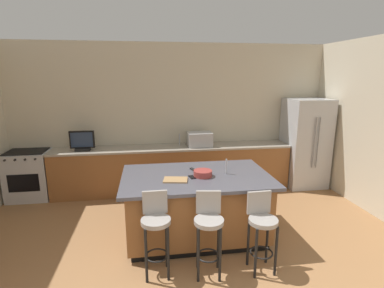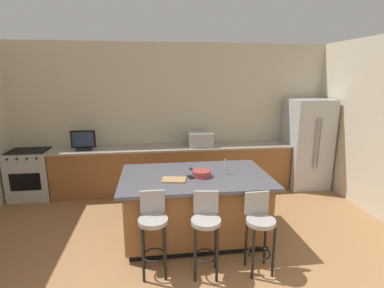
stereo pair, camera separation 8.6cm
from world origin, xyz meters
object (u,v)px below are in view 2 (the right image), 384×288
at_px(tv_monitor, 83,141).
at_px(bar_stool_center, 206,227).
at_px(range_oven, 31,174).
at_px(tv_remote, 193,170).
at_px(cell_phone, 191,177).
at_px(cutting_board, 174,180).
at_px(microwave, 200,139).
at_px(fruit_bowl, 202,173).
at_px(bar_stool_left, 153,226).
at_px(kitchen_island, 195,205).
at_px(bar_stool_right, 259,226).
at_px(refrigerator, 306,143).

xyz_separation_m(tv_monitor, bar_stool_center, (1.88, -2.59, -0.49)).
height_order(range_oven, tv_remote, tv_remote).
relative_size(range_oven, bar_stool_center, 0.94).
bearing_deg(cell_phone, tv_remote, 65.33).
distance_m(tv_monitor, cutting_board, 2.48).
bearing_deg(bar_stool_center, microwave, 90.84).
xyz_separation_m(microwave, fruit_bowl, (-0.28, -1.86, -0.07)).
relative_size(microwave, bar_stool_left, 0.49).
height_order(kitchen_island, tv_remote, tv_remote).
bearing_deg(kitchen_island, bar_stool_right, -53.29).
height_order(microwave, tv_remote, microwave).
distance_m(bar_stool_center, cutting_board, 0.82).
bearing_deg(microwave, kitchen_island, -101.45).
bearing_deg(microwave, tv_remote, -103.09).
bearing_deg(bar_stool_left, cutting_board, 63.42).
relative_size(tv_monitor, bar_stool_left, 0.45).
bearing_deg(bar_stool_left, tv_monitor, 116.45).
bearing_deg(cell_phone, range_oven, 134.78).
bearing_deg(range_oven, tv_monitor, -2.87).
relative_size(range_oven, microwave, 1.93).
distance_m(tv_remote, cutting_board, 0.48).
xyz_separation_m(refrigerator, bar_stool_right, (-1.95, -2.57, -0.34)).
xyz_separation_m(microwave, tv_remote, (-0.37, -1.59, -0.11)).
relative_size(range_oven, cutting_board, 2.93).
xyz_separation_m(tv_monitor, bar_stool_right, (2.51, -2.61, -0.51)).
bearing_deg(bar_stool_right, refrigerator, 51.38).
height_order(bar_stool_center, bar_stool_right, bar_stool_center).
height_order(microwave, bar_stool_center, microwave).
bearing_deg(kitchen_island, cutting_board, -151.99).
height_order(bar_stool_center, fruit_bowl, fruit_bowl).
bearing_deg(kitchen_island, range_oven, 148.02).
bearing_deg(kitchen_island, fruit_bowl, -33.88).
xyz_separation_m(bar_stool_left, bar_stool_center, (0.60, -0.09, -0.00)).
bearing_deg(cutting_board, tv_monitor, 129.27).
relative_size(cell_phone, cutting_board, 0.47).
height_order(tv_monitor, bar_stool_right, tv_monitor).
bearing_deg(bar_stool_center, bar_stool_left, 179.94).
distance_m(tv_monitor, tv_remote, 2.42).
height_order(kitchen_island, bar_stool_left, bar_stool_left).
relative_size(bar_stool_center, cell_phone, 6.58).
height_order(bar_stool_center, cutting_board, bar_stool_center).
bearing_deg(refrigerator, range_oven, 179.11).
bearing_deg(tv_monitor, refrigerator, -0.43).
bearing_deg(range_oven, cutting_board, -37.32).
distance_m(range_oven, fruit_bowl, 3.53).
bearing_deg(refrigerator, kitchen_island, -146.43).
distance_m(refrigerator, microwave, 2.23).
xyz_separation_m(kitchen_island, cell_phone, (-0.07, -0.08, 0.46)).
height_order(refrigerator, fruit_bowl, refrigerator).
distance_m(microwave, cell_phone, 1.93).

